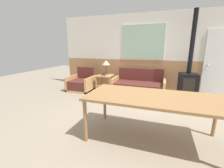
# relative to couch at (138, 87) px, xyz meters

# --- Properties ---
(ground_plane) EXTENTS (16.00, 16.00, 0.00)m
(ground_plane) POSITION_rel_couch_xyz_m (0.48, -2.03, -0.24)
(ground_plane) COLOR gray
(wall_back) EXTENTS (7.20, 0.09, 2.70)m
(wall_back) POSITION_rel_couch_xyz_m (0.46, 0.59, 1.13)
(wall_back) COLOR #AD7A4C
(wall_back) RESTS_ON ground_plane
(couch) EXTENTS (1.73, 0.84, 0.82)m
(couch) POSITION_rel_couch_xyz_m (0.00, 0.00, 0.00)
(couch) COLOR tan
(couch) RESTS_ON ground_plane
(armchair) EXTENTS (0.86, 0.85, 0.81)m
(armchair) POSITION_rel_couch_xyz_m (-2.06, -0.25, -0.00)
(armchair) COLOR tan
(armchair) RESTS_ON ground_plane
(side_table) EXTENTS (0.56, 0.56, 0.56)m
(side_table) POSITION_rel_couch_xyz_m (-1.23, 0.02, 0.23)
(side_table) COLOR tan
(side_table) RESTS_ON ground_plane
(table_lamp) EXTENTS (0.29, 0.29, 0.53)m
(table_lamp) POSITION_rel_couch_xyz_m (-1.23, 0.12, 0.75)
(table_lamp) COLOR black
(table_lamp) RESTS_ON side_table
(book_stack) EXTENTS (0.21, 0.16, 0.07)m
(book_stack) POSITION_rel_couch_xyz_m (-1.25, -0.07, 0.35)
(book_stack) COLOR #B22823
(book_stack) RESTS_ON side_table
(dining_table) EXTENTS (2.20, 0.99, 0.77)m
(dining_table) POSITION_rel_couch_xyz_m (0.64, -2.55, 0.47)
(dining_table) COLOR #9E7042
(dining_table) RESTS_ON ground_plane
(wood_stove) EXTENTS (0.53, 0.48, 2.60)m
(wood_stove) POSITION_rel_couch_xyz_m (1.49, 0.01, 0.38)
(wood_stove) COLOR black
(wood_stove) RESTS_ON ground_plane
(entry_door) EXTENTS (0.83, 0.09, 2.08)m
(entry_door) POSITION_rel_couch_xyz_m (2.36, 0.54, 0.80)
(entry_door) COLOR white
(entry_door) RESTS_ON ground_plane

